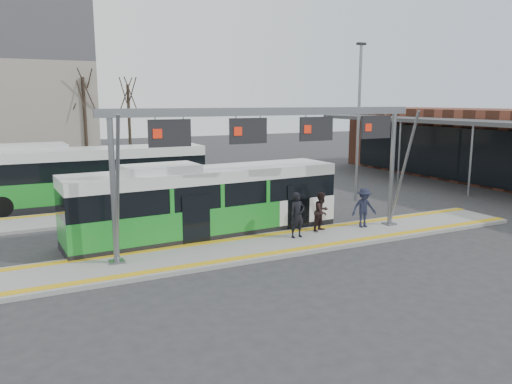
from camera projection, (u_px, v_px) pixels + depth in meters
ground at (286, 245)px, 19.68m from camera, size 120.00×120.00×0.00m
platform_main at (286, 243)px, 19.66m from camera, size 22.00×3.00×0.15m
platform_second at (137, 213)px, 24.95m from camera, size 20.00×3.00×0.15m
tactile_main at (286, 241)px, 19.65m from camera, size 22.00×2.65×0.02m
tactile_second at (132, 207)px, 25.94m from camera, size 20.00×0.35×0.02m
gantry at (276, 135)px, 18.97m from camera, size 13.00×1.68×5.20m
hero_bus at (205, 203)px, 20.66m from camera, size 11.53×2.99×3.14m
bg_bus_green at (90, 177)px, 27.02m from camera, size 12.38×2.84×3.08m
passenger_a at (297, 215)px, 20.04m from camera, size 0.70×0.48×1.85m
passenger_b at (322, 212)px, 21.11m from camera, size 0.98×0.89×1.66m
passenger_c at (364, 208)px, 21.70m from camera, size 1.22×0.85×1.73m
tree_left at (83, 90)px, 43.35m from camera, size 1.40×1.40×8.65m
tree_mid at (128, 95)px, 46.99m from camera, size 1.40×1.40×8.07m
lamp_east at (359, 119)px, 27.61m from camera, size 0.50×0.25×8.69m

